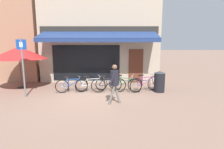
{
  "coord_description": "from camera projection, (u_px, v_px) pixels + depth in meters",
  "views": [
    {
      "loc": [
        0.93,
        -8.03,
        2.34
      ],
      "look_at": [
        0.91,
        -0.36,
        1.05
      ],
      "focal_mm": 28.0,
      "sensor_mm": 36.0,
      "label": 1
    }
  ],
  "objects": [
    {
      "name": "bicycle_silver",
      "position": [
        92.0,
        84.0,
        8.92
      ],
      "size": [
        1.63,
        0.74,
        0.81
      ],
      "rotation": [
        0.07,
        0.0,
        0.39
      ],
      "color": "black",
      "rests_on": "ground_plane"
    },
    {
      "name": "parking_sign",
      "position": [
        23.0,
        62.0,
        7.76
      ],
      "size": [
        0.44,
        0.07,
        2.65
      ],
      "color": "slate",
      "rests_on": "ground_plane"
    },
    {
      "name": "litter_bin",
      "position": [
        160.0,
        81.0,
        8.78
      ],
      "size": [
        0.54,
        0.54,
        1.07
      ],
      "color": "black",
      "rests_on": "ground_plane"
    },
    {
      "name": "bicycle_black",
      "position": [
        109.0,
        85.0,
        8.67
      ],
      "size": [
        1.76,
        0.52,
        0.89
      ],
      "rotation": [
        0.13,
        0.0,
        0.08
      ],
      "color": "black",
      "rests_on": "ground_plane"
    },
    {
      "name": "bicycle_purple",
      "position": [
        145.0,
        84.0,
        8.89
      ],
      "size": [
        1.66,
        0.89,
        0.89
      ],
      "rotation": [
        0.01,
        0.0,
        0.48
      ],
      "color": "black",
      "rests_on": "ground_plane"
    },
    {
      "name": "shop_front",
      "position": [
        101.0,
        39.0,
        12.14
      ],
      "size": [
        7.57,
        4.43,
        5.5
      ],
      "color": "tan",
      "rests_on": "ground_plane"
    },
    {
      "name": "neighbour_building",
      "position": [
        5.0,
        40.0,
        12.67
      ],
      "size": [
        6.14,
        4.0,
        5.38
      ],
      "color": "#9E7056",
      "rests_on": "ground_plane"
    },
    {
      "name": "bike_rack_rail",
      "position": [
        110.0,
        82.0,
        8.98
      ],
      "size": [
        4.31,
        0.04,
        0.57
      ],
      "color": "#47494F",
      "rests_on": "ground_plane"
    },
    {
      "name": "bicycle_blue",
      "position": [
        72.0,
        85.0,
        8.81
      ],
      "size": [
        1.59,
        0.76,
        0.82
      ],
      "rotation": [
        -0.11,
        0.0,
        0.34
      ],
      "color": "black",
      "rests_on": "ground_plane"
    },
    {
      "name": "bicycle_green",
      "position": [
        125.0,
        84.0,
        8.9
      ],
      "size": [
        1.7,
        0.86,
        0.88
      ],
      "rotation": [
        0.15,
        0.0,
        -0.38
      ],
      "color": "black",
      "rests_on": "ground_plane"
    },
    {
      "name": "cafe_parasol",
      "position": [
        20.0,
        53.0,
        9.34
      ],
      "size": [
        2.91,
        2.91,
        2.26
      ],
      "color": "#4C3D2D",
      "rests_on": "ground_plane"
    },
    {
      "name": "ground_plane",
      "position": [
        93.0,
        95.0,
        8.31
      ],
      "size": [
        160.0,
        160.0,
        0.0
      ],
      "primitive_type": "plane",
      "color": "#846656"
    },
    {
      "name": "pedestrian_adult",
      "position": [
        115.0,
        80.0,
        6.92
      ],
      "size": [
        0.55,
        0.52,
        1.61
      ],
      "rotation": [
        0.0,
        0.0,
        3.12
      ],
      "color": "slate",
      "rests_on": "ground_plane"
    }
  ]
}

